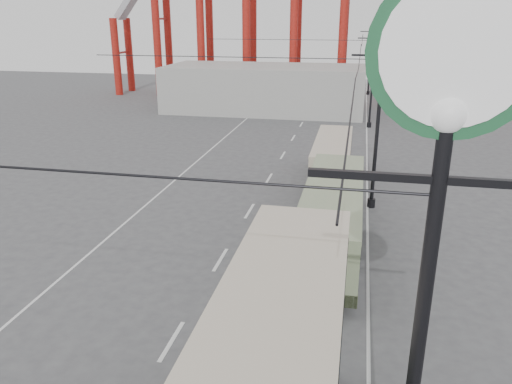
% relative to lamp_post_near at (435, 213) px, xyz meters
% --- Properties ---
extents(road_markings, '(12.52, 120.00, 0.01)m').
position_rel_lamp_post_near_xyz_m(road_markings, '(-6.46, 22.70, -7.86)').
color(road_markings, silver).
rests_on(road_markings, ground).
extents(lamp_post_near, '(3.20, 0.44, 10.80)m').
position_rel_lamp_post_near_xyz_m(lamp_post_near, '(0.00, 0.00, 0.00)').
color(lamp_post_near, black).
rests_on(lamp_post_near, ground).
extents(lamp_post_mid, '(3.20, 0.44, 9.32)m').
position_rel_lamp_post_near_xyz_m(lamp_post_mid, '(0.00, 21.00, -3.18)').
color(lamp_post_mid, black).
rests_on(lamp_post_mid, ground).
extents(lamp_post_far, '(3.20, 0.44, 9.32)m').
position_rel_lamp_post_near_xyz_m(lamp_post_far, '(0.00, 43.00, -3.18)').
color(lamp_post_far, black).
rests_on(lamp_post_far, ground).
extents(lamp_post_distant, '(3.20, 0.44, 9.32)m').
position_rel_lamp_post_near_xyz_m(lamp_post_distant, '(0.00, 65.00, -3.18)').
color(lamp_post_distant, black).
rests_on(lamp_post_distant, ground).
extents(fairground_shed, '(22.00, 10.00, 5.00)m').
position_rel_lamp_post_near_xyz_m(fairground_shed, '(-11.60, 50.00, -5.36)').
color(fairground_shed, '#A3A39E').
rests_on(fairground_shed, ground).
extents(single_decker_green, '(2.56, 11.03, 3.12)m').
position_rel_lamp_post_near_xyz_m(single_decker_green, '(-1.88, 14.84, -6.10)').
color(single_decker_green, gray).
rests_on(single_decker_green, ground).
extents(single_decker_cream, '(2.35, 9.02, 2.80)m').
position_rel_lamp_post_near_xyz_m(single_decker_cream, '(-2.50, 25.20, -6.28)').
color(single_decker_cream, '#C0B19A').
rests_on(single_decker_cream, ground).
extents(pedestrian, '(0.79, 0.73, 1.82)m').
position_rel_lamp_post_near_xyz_m(pedestrian, '(-2.45, 14.63, -6.95)').
color(pedestrian, black).
rests_on(pedestrian, ground).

